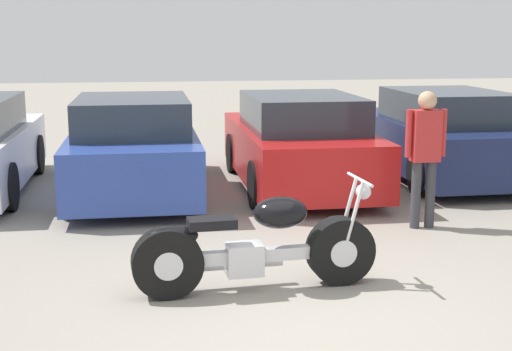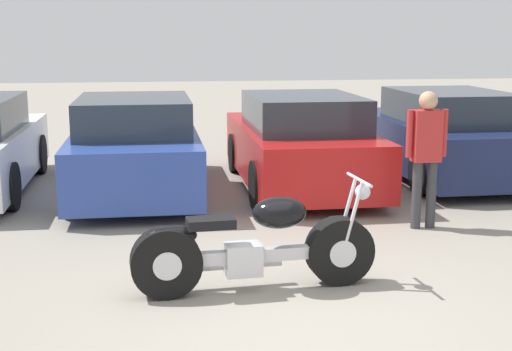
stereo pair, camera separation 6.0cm
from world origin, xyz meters
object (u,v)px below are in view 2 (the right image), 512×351
object	(u,v)px
parked_car_blue	(135,148)
parked_car_red	(300,144)
motorcycle	(253,247)
person_standing	(426,148)
parked_car_navy	(443,136)

from	to	relation	value
parked_car_blue	parked_car_red	bearing A→B (deg)	0.43
motorcycle	parked_car_blue	xyz separation A→B (m)	(-1.16, 4.43, 0.26)
parked_car_red	person_standing	world-z (taller)	person_standing
motorcycle	parked_car_blue	distance (m)	4.59
parked_car_red	parked_car_navy	distance (m)	2.59
motorcycle	parked_car_navy	world-z (taller)	parked_car_navy
person_standing	parked_car_navy	bearing A→B (deg)	63.40
parked_car_navy	motorcycle	bearing A→B (deg)	-128.76
parked_car_blue	parked_car_red	distance (m)	2.55
parked_car_navy	parked_car_red	bearing A→B (deg)	-170.02
parked_car_navy	person_standing	size ratio (longest dim) A/B	2.52
parked_car_navy	person_standing	distance (m)	3.41
motorcycle	person_standing	xyz separation A→B (m)	(2.41, 1.86, 0.59)
parked_car_red	parked_car_navy	world-z (taller)	same
motorcycle	parked_car_red	bearing A→B (deg)	72.72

